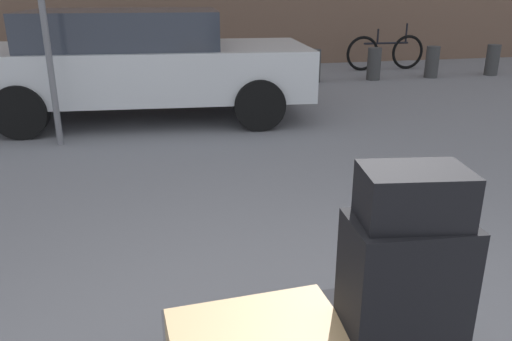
{
  "coord_description": "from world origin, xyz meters",
  "views": [
    {
      "loc": [
        -0.6,
        -1.56,
        1.72
      ],
      "look_at": [
        0.0,
        1.2,
        0.69
      ],
      "focal_mm": 35.82,
      "sensor_mm": 36.0,
      "label": 1
    }
  ],
  "objects": [
    {
      "name": "duffel_bag_black_topmost_pile",
      "position": [
        0.25,
        -0.13,
        1.05
      ],
      "size": [
        0.38,
        0.29,
        0.19
      ],
      "primitive_type": "cube",
      "rotation": [
        0.0,
        0.0,
        -0.14
      ],
      "color": "black",
      "rests_on": "suitcase_black_front_left"
    },
    {
      "name": "parked_car",
      "position": [
        -0.64,
        5.5,
        0.76
      ],
      "size": [
        4.43,
        2.19,
        1.42
      ],
      "color": "silver",
      "rests_on": "ground_plane"
    },
    {
      "name": "suitcase_black_front_left",
      "position": [
        0.25,
        -0.13,
        0.65
      ],
      "size": [
        0.43,
        0.31,
        0.62
      ],
      "primitive_type": "cube",
      "rotation": [
        0.0,
        0.0,
        -0.07
      ],
      "color": "black",
      "rests_on": "luggage_cart"
    },
    {
      "name": "bollard_corner",
      "position": [
        6.27,
        7.59,
        0.3
      ],
      "size": [
        0.26,
        0.26,
        0.61
      ],
      "primitive_type": "cylinder",
      "color": "#383838",
      "rests_on": "ground_plane"
    },
    {
      "name": "bollard_kerb_far",
      "position": [
        4.93,
        7.59,
        0.3
      ],
      "size": [
        0.26,
        0.26,
        0.61
      ],
      "primitive_type": "cylinder",
      "color": "#383838",
      "rests_on": "ground_plane"
    },
    {
      "name": "bollard_kerb_mid",
      "position": [
        3.7,
        7.59,
        0.3
      ],
      "size": [
        0.26,
        0.26,
        0.61
      ],
      "primitive_type": "cylinder",
      "color": "#383838",
      "rests_on": "ground_plane"
    },
    {
      "name": "bollard_kerb_near",
      "position": [
        2.5,
        7.59,
        0.3
      ],
      "size": [
        0.26,
        0.26,
        0.61
      ],
      "primitive_type": "cylinder",
      "color": "#383838",
      "rests_on": "ground_plane"
    },
    {
      "name": "bicycle_leaning",
      "position": [
        4.47,
        8.71,
        0.37
      ],
      "size": [
        1.76,
        0.06,
        0.96
      ],
      "color": "black",
      "rests_on": "ground_plane"
    },
    {
      "name": "no_parking_sign",
      "position": [
        -1.6,
        4.39,
        1.44
      ],
      "size": [
        0.5,
        0.07,
        2.32
      ],
      "color": "slate",
      "rests_on": "ground_plane"
    }
  ]
}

